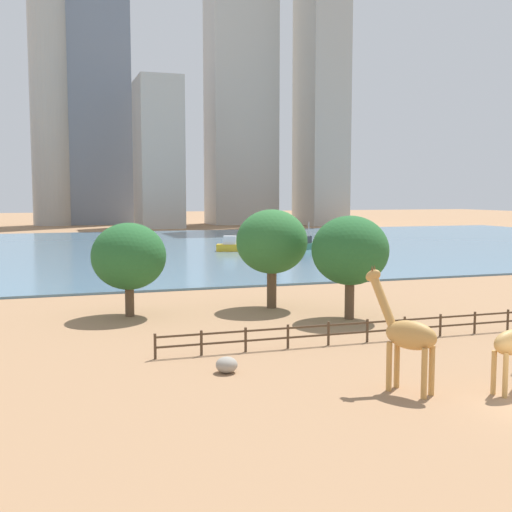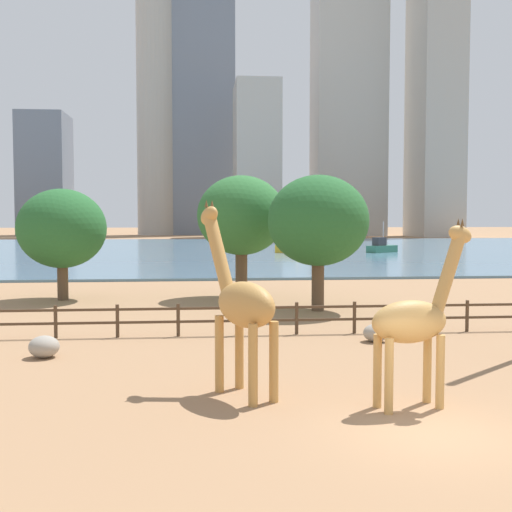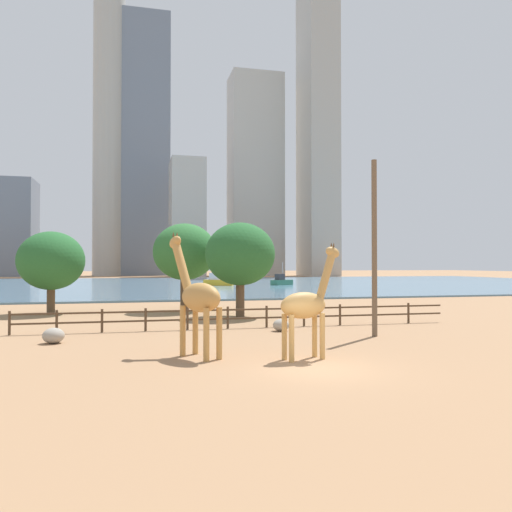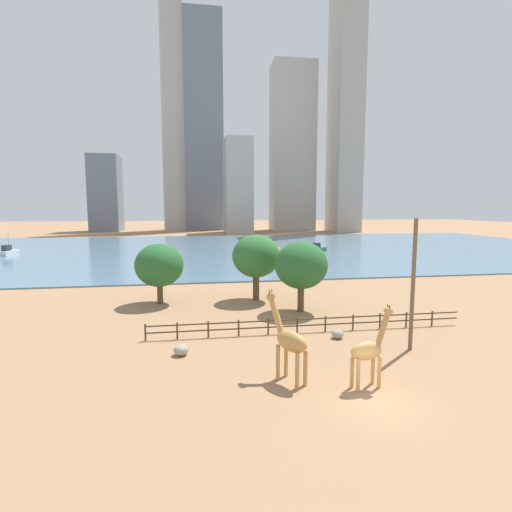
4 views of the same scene
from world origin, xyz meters
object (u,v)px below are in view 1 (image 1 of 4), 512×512
(boulder_by_pole, at_px, (227,365))
(tree_right_tall, at_px, (272,242))
(giraffe_companion, at_px, (407,334))
(tree_left_large, at_px, (129,257))
(boat_sailboat, at_px, (307,245))
(boulder_near_fence, at_px, (428,340))
(boat_tug, at_px, (233,246))
(tree_center_broad, at_px, (350,251))

(boulder_by_pole, relative_size, tree_right_tall, 0.14)
(giraffe_companion, bearing_deg, tree_right_tall, -33.29)
(tree_left_large, relative_size, boat_sailboat, 1.40)
(boulder_by_pole, bearing_deg, boat_sailboat, 63.84)
(boulder_near_fence, height_order, tree_right_tall, tree_right_tall)
(boulder_near_fence, bearing_deg, boulder_by_pole, -172.01)
(tree_left_large, xyz_separation_m, tree_right_tall, (10.21, 0.06, 0.73))
(boat_sailboat, bearing_deg, boat_tug, 144.27)
(boulder_by_pole, bearing_deg, boulder_near_fence, 7.99)
(boat_sailboat, distance_m, boat_tug, 11.28)
(giraffe_companion, height_order, boulder_by_pole, giraffe_companion)
(giraffe_companion, relative_size, tree_right_tall, 0.73)
(tree_center_broad, bearing_deg, giraffe_companion, -108.07)
(boat_sailboat, bearing_deg, giraffe_companion, -144.24)
(boulder_by_pole, bearing_deg, boat_tug, 73.44)
(boulder_by_pole, distance_m, tree_left_large, 15.95)
(boat_tug, bearing_deg, boulder_near_fence, -75.25)
(tree_center_broad, bearing_deg, boat_sailboat, 70.19)
(tree_center_broad, bearing_deg, boat_tug, 82.73)
(tree_right_tall, bearing_deg, boulder_by_pole, -116.66)
(boulder_near_fence, distance_m, tree_center_broad, 9.21)
(giraffe_companion, height_order, boulder_near_fence, giraffe_companion)
(boulder_by_pole, bearing_deg, tree_right_tall, 63.34)
(boulder_near_fence, relative_size, tree_right_tall, 0.13)
(tree_left_large, bearing_deg, boat_sailboat, 54.10)
(tree_center_broad, xyz_separation_m, boat_tug, (6.22, 48.74, -3.60))
(giraffe_companion, height_order, boat_sailboat, giraffe_companion)
(boulder_by_pole, xyz_separation_m, tree_center_broad, (11.20, 9.85, 4.16))
(boulder_by_pole, xyz_separation_m, tree_right_tall, (7.72, 15.37, 4.42))
(tree_center_broad, distance_m, boat_sailboat, 51.75)
(boulder_near_fence, relative_size, tree_left_large, 0.15)
(boulder_by_pole, xyz_separation_m, boat_tug, (17.42, 58.58, 0.56))
(boulder_near_fence, xyz_separation_m, tree_center_broad, (-0.67, 8.18, 4.19))
(giraffe_companion, bearing_deg, boulder_by_pole, 21.49)
(tree_center_broad, xyz_separation_m, boat_sailboat, (17.50, 48.56, -3.66))
(tree_left_large, bearing_deg, boulder_by_pole, -80.75)
(tree_center_broad, distance_m, tree_right_tall, 6.54)
(giraffe_companion, relative_size, tree_center_broad, 0.76)
(giraffe_companion, bearing_deg, boat_sailboat, -48.77)
(giraffe_companion, xyz_separation_m, tree_center_broad, (4.89, 14.98, 2.07))
(giraffe_companion, bearing_deg, tree_left_large, -6.07)
(giraffe_companion, bearing_deg, boulder_near_fence, -68.63)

